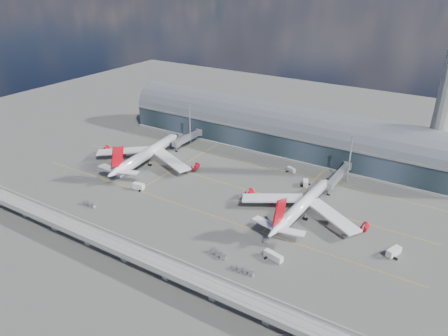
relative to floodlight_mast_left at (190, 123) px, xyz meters
The scene contains 19 objects.
ground 75.57m from the floodlight_mast_left, 47.73° to the right, with size 500.00×500.00×0.00m, color #474744.
taxi_lines 61.38m from the floodlight_mast_left, 33.34° to the right, with size 200.00×80.12×0.01m.
terminal 55.08m from the floodlight_mast_left, 24.69° to the left, with size 200.00×30.00×28.00m.
guideway 121.12m from the floodlight_mast_left, 65.56° to the right, with size 220.00×8.50×7.20m.
floodlight_mast_left is the anchor object (origin of this frame).
floodlight_mast_right 100.00m from the floodlight_mast_left, ahead, with size 3.00×0.70×25.70m.
airliner_left 38.76m from the floodlight_mast_left, 94.11° to the right, with size 63.34×66.62×20.30m.
airliner_right 103.57m from the floodlight_mast_left, 25.22° to the right, with size 58.49×61.12×19.42m.
jet_bridge_left 8.68m from the floodlight_mast_left, 74.83° to the right, with size 4.40×28.00×7.25m.
jet_bridge_right 97.36m from the floodlight_mast_left, ahead, with size 4.40×32.00×7.25m.
service_truck_0 57.92m from the floodlight_mast_left, 93.67° to the right, with size 3.58×7.27×2.89m.
service_truck_1 66.61m from the floodlight_mast_left, 76.99° to the right, with size 6.14×3.73×3.33m.
service_truck_2 126.12m from the floodlight_mast_left, 39.27° to the right, with size 8.29×4.07×2.89m.
service_truck_3 145.51m from the floodlight_mast_left, 21.24° to the right, with size 4.82×7.16×3.23m.
service_truck_4 85.89m from the floodlight_mast_left, 10.55° to the right, with size 4.24×5.64×2.97m.
service_truck_5 71.83m from the floodlight_mast_left, ahead, with size 5.76×4.26×2.61m.
cargo_train_0 89.66m from the floodlight_mast_left, 85.68° to the right, with size 7.40×1.67×1.65m.
cargo_train_1 130.48m from the floodlight_mast_left, 45.34° to the right, with size 9.04×1.93×1.50m.
cargo_train_2 118.91m from the floodlight_mast_left, 48.56° to the right, with size 8.19×3.71×1.80m.
Camera 1 is at (103.91, -149.27, 101.34)m, focal length 35.00 mm.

